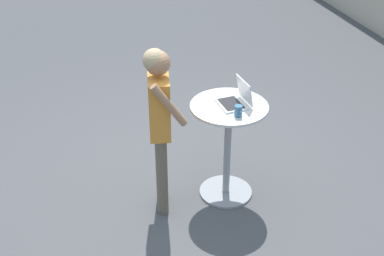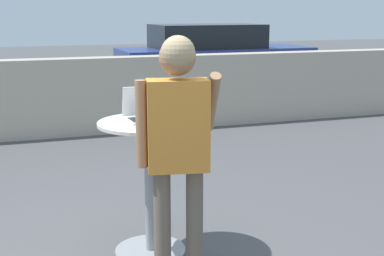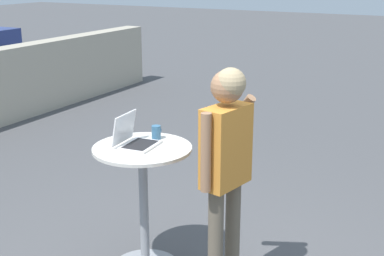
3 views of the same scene
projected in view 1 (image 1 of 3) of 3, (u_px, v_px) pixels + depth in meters
ground_plane at (170, 179)px, 5.77m from camera, size 50.00×50.00×0.00m
cafe_table at (228, 140)px, 5.24m from camera, size 0.75×0.75×1.03m
laptop at (236, 99)px, 5.03m from camera, size 0.32×0.30×0.24m
coffee_mug at (238, 111)px, 4.83m from camera, size 0.11×0.07×0.11m
standing_person at (159, 112)px, 4.84m from camera, size 0.55×0.33×1.69m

